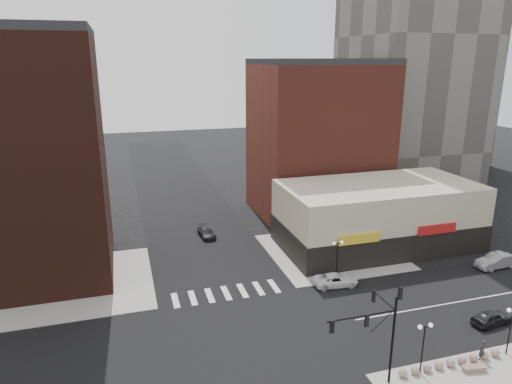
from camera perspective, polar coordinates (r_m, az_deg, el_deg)
name	(u,v)px	position (r m, az deg, el deg)	size (l,w,h in m)	color
ground	(249,339)	(40.43, -0.82, -17.88)	(240.00, 240.00, 0.00)	black
road_ew	(249,339)	(40.43, -0.82, -17.87)	(200.00, 14.00, 0.02)	black
road_ns	(249,339)	(40.43, -0.82, -17.87)	(14.00, 200.00, 0.02)	black
sidewalk_nw	(79,284)	(52.18, -21.28, -10.64)	(15.00, 15.00, 0.12)	gray
sidewalk_ne	(331,252)	(57.01, 9.33, -7.36)	(15.00, 15.00, 0.12)	gray
building_nw	(22,163)	(52.66, -27.25, 3.28)	(16.00, 15.00, 25.00)	#381911
building_ne_midrise	(318,141)	(68.80, 7.70, 6.33)	(18.00, 15.00, 22.00)	maroon
building_ne_row	(377,220)	(59.24, 14.94, -3.41)	(24.20, 12.20, 8.00)	#C0B798
traffic_signal	(379,323)	(34.28, 15.15, -15.51)	(5.59, 3.09, 7.77)	black
street_lamp_se_a	(424,336)	(36.96, 20.29, -16.53)	(1.22, 0.32, 4.16)	black
street_lamp_se_b	(512,319)	(41.85, 29.37, -13.64)	(1.22, 0.32, 4.16)	black
street_lamp_ne	(338,250)	(49.37, 10.16, -7.15)	(1.22, 0.32, 4.16)	black
bollard_row	(451,362)	(40.00, 23.15, -19.00)	(9.06, 0.66, 0.66)	#A17F6F
white_suv	(336,280)	(48.94, 9.92, -10.77)	(2.15, 4.67, 1.30)	white
dark_sedan_east	(491,318)	(46.86, 27.36, -13.79)	(1.54, 3.83, 1.30)	black
silver_sedan	(496,261)	(58.70, 27.83, -7.62)	(1.72, 4.93, 1.62)	gray
dark_sedan_north	(206,232)	(61.04, -6.21, -5.04)	(1.73, 4.25, 1.23)	black
pedestrian	(482,350)	(41.39, 26.39, -17.26)	(0.63, 0.42, 1.74)	#28252A
stone_bench	(474,368)	(40.25, 25.64, -19.26)	(1.93, 0.90, 0.43)	#87655D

